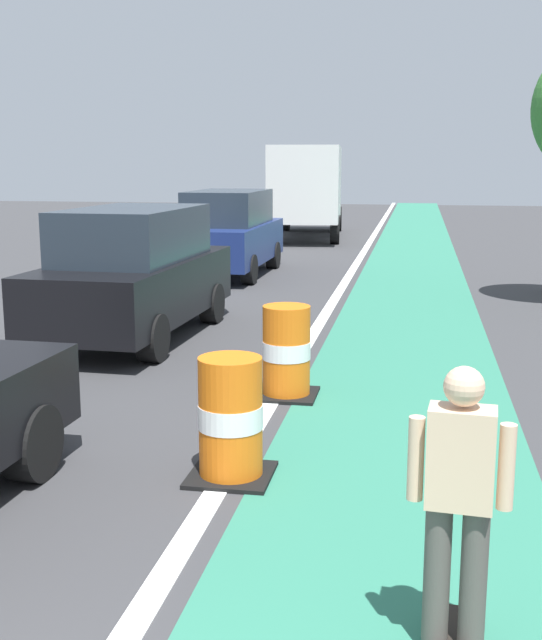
{
  "coord_description": "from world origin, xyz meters",
  "views": [
    {
      "loc": [
        2.51,
        -1.97,
        2.76
      ],
      "look_at": [
        1.01,
        6.31,
        1.1
      ],
      "focal_mm": 45.59,
      "sensor_mm": 36.0,
      "label": 1
    }
  ],
  "objects_px": {
    "parked_suv_third": "(229,232)",
    "traffic_barrel_front": "(231,420)",
    "skateboarder_on_lane": "(459,504)",
    "parked_suv_second": "(134,273)",
    "delivery_truck_down_block": "(308,186)",
    "traffic_barrel_mid": "(286,353)"
  },
  "relations": [
    {
      "from": "parked_suv_third",
      "to": "traffic_barrel_front",
      "type": "bearing_deg",
      "value": -76.77
    },
    {
      "from": "skateboarder_on_lane",
      "to": "traffic_barrel_front",
      "type": "xyz_separation_m",
      "value": [
        -1.83,
        2.34,
        -0.38
      ]
    },
    {
      "from": "parked_suv_second",
      "to": "delivery_truck_down_block",
      "type": "distance_m",
      "value": 17.31
    },
    {
      "from": "traffic_barrel_front",
      "to": "delivery_truck_down_block",
      "type": "height_order",
      "value": "delivery_truck_down_block"
    },
    {
      "from": "skateboarder_on_lane",
      "to": "parked_suv_second",
      "type": "bearing_deg",
      "value": 120.91
    },
    {
      "from": "skateboarder_on_lane",
      "to": "traffic_barrel_mid",
      "type": "height_order",
      "value": "skateboarder_on_lane"
    },
    {
      "from": "traffic_barrel_mid",
      "to": "delivery_truck_down_block",
      "type": "height_order",
      "value": "delivery_truck_down_block"
    },
    {
      "from": "skateboarder_on_lane",
      "to": "parked_suv_third",
      "type": "xyz_separation_m",
      "value": [
        -4.79,
        14.92,
        0.12
      ]
    },
    {
      "from": "parked_suv_third",
      "to": "skateboarder_on_lane",
      "type": "bearing_deg",
      "value": -72.22
    },
    {
      "from": "parked_suv_second",
      "to": "parked_suv_third",
      "type": "xyz_separation_m",
      "value": [
        -0.18,
        7.24,
        0.0
      ]
    },
    {
      "from": "skateboarder_on_lane",
      "to": "traffic_barrel_mid",
      "type": "distance_m",
      "value": 5.23
    },
    {
      "from": "traffic_barrel_front",
      "to": "traffic_barrel_mid",
      "type": "distance_m",
      "value": 2.57
    },
    {
      "from": "parked_suv_third",
      "to": "delivery_truck_down_block",
      "type": "bearing_deg",
      "value": 86.73
    },
    {
      "from": "parked_suv_second",
      "to": "traffic_barrel_mid",
      "type": "distance_m",
      "value": 4.01
    },
    {
      "from": "skateboarder_on_lane",
      "to": "parked_suv_third",
      "type": "relative_size",
      "value": 0.37
    },
    {
      "from": "parked_suv_third",
      "to": "traffic_barrel_front",
      "type": "xyz_separation_m",
      "value": [
        2.96,
        -12.58,
        -0.5
      ]
    },
    {
      "from": "delivery_truck_down_block",
      "to": "parked_suv_third",
      "type": "bearing_deg",
      "value": -93.27
    },
    {
      "from": "traffic_barrel_front",
      "to": "delivery_truck_down_block",
      "type": "distance_m",
      "value": 22.8
    },
    {
      "from": "parked_suv_second",
      "to": "traffic_barrel_front",
      "type": "bearing_deg",
      "value": -62.58
    },
    {
      "from": "parked_suv_third",
      "to": "delivery_truck_down_block",
      "type": "height_order",
      "value": "delivery_truck_down_block"
    },
    {
      "from": "parked_suv_second",
      "to": "delivery_truck_down_block",
      "type": "xyz_separation_m",
      "value": [
        0.39,
        17.29,
        0.81
      ]
    },
    {
      "from": "traffic_barrel_mid",
      "to": "parked_suv_second",
      "type": "bearing_deg",
      "value": 135.78
    }
  ]
}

